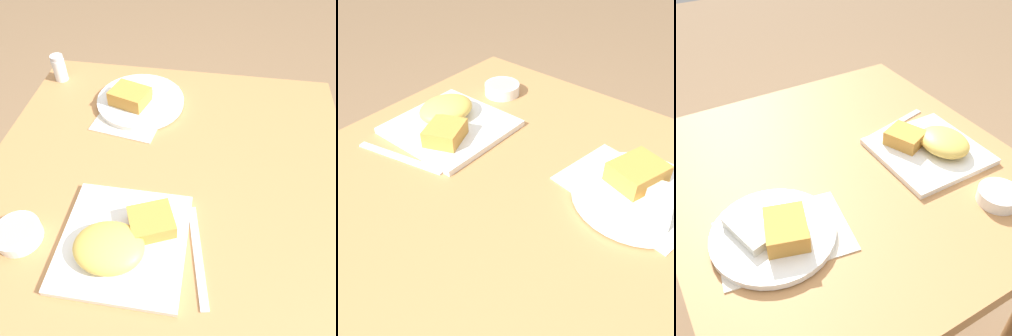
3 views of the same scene
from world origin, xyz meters
TOP-DOWN VIEW (x-y plane):
  - ground_plane at (0.00, 0.00)m, footprint 8.00×8.00m
  - dining_table at (0.00, 0.00)m, footprint 0.87×0.83m
  - menu_card at (-0.12, 0.21)m, footprint 0.21×0.28m
  - plate_square_near at (-0.06, -0.22)m, footprint 0.25×0.25m
  - plate_oval_far at (-0.12, 0.23)m, footprint 0.25×0.25m
  - sauce_ramekin at (-0.27, -0.23)m, footprint 0.09×0.09m
  - salt_shaker at (-0.38, 0.31)m, footprint 0.04×0.04m
  - butter_knife at (0.09, -0.22)m, footprint 0.06×0.21m

SIDE VIEW (x-z plane):
  - ground_plane at x=0.00m, z-range 0.00..0.00m
  - dining_table at x=0.00m, z-range 0.26..0.96m
  - menu_card at x=-0.12m, z-range 0.70..0.70m
  - butter_knife at x=0.09m, z-range 0.70..0.70m
  - sauce_ramekin at x=-0.27m, z-range 0.70..0.73m
  - plate_oval_far at x=-0.12m, z-range 0.69..0.75m
  - plate_square_near at x=-0.06m, z-range 0.69..0.75m
  - salt_shaker at x=-0.38m, z-range 0.69..0.77m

